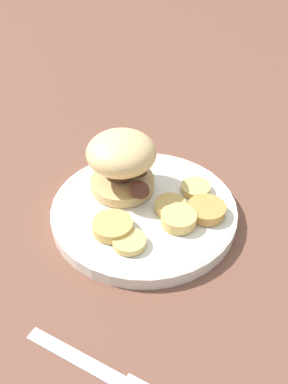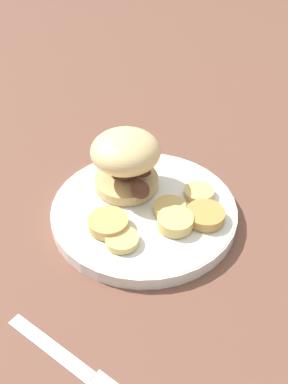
# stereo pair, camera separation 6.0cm
# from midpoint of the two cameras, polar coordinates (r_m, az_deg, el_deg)

# --- Properties ---
(ground_plane) EXTENTS (4.00, 4.00, 0.00)m
(ground_plane) POSITION_cam_midpoint_polar(r_m,az_deg,el_deg) (0.63, -2.73, -3.21)
(ground_plane) COLOR brown
(dinner_plate) EXTENTS (0.26, 0.26, 0.02)m
(dinner_plate) POSITION_cam_midpoint_polar(r_m,az_deg,el_deg) (0.62, -2.76, -2.49)
(dinner_plate) COLOR white
(dinner_plate) RESTS_ON ground_plane
(sandwich) EXTENTS (0.10, 0.12, 0.09)m
(sandwich) POSITION_cam_midpoint_polar(r_m,az_deg,el_deg) (0.62, -5.59, 3.86)
(sandwich) COLOR tan
(sandwich) RESTS_ON dinner_plate
(potato_round_0) EXTENTS (0.04, 0.04, 0.01)m
(potato_round_0) POSITION_cam_midpoint_polar(r_m,az_deg,el_deg) (0.56, -4.94, -6.44)
(potato_round_0) COLOR #DBB766
(potato_round_0) RESTS_ON dinner_plate
(potato_round_1) EXTENTS (0.05, 0.05, 0.01)m
(potato_round_1) POSITION_cam_midpoint_polar(r_m,az_deg,el_deg) (0.60, 5.13, -2.39)
(potato_round_1) COLOR #BC8942
(potato_round_1) RESTS_ON dinner_plate
(potato_round_2) EXTENTS (0.05, 0.05, 0.02)m
(potato_round_2) POSITION_cam_midpoint_polar(r_m,az_deg,el_deg) (0.59, 1.52, -3.53)
(potato_round_2) COLOR #DBB766
(potato_round_2) RESTS_ON dinner_plate
(potato_round_3) EXTENTS (0.04, 0.04, 0.01)m
(potato_round_3) POSITION_cam_midpoint_polar(r_m,az_deg,el_deg) (0.64, 3.92, 0.42)
(potato_round_3) COLOR #DBB766
(potato_round_3) RESTS_ON dinner_plate
(potato_round_4) EXTENTS (0.05, 0.05, 0.01)m
(potato_round_4) POSITION_cam_midpoint_polar(r_m,az_deg,el_deg) (0.58, -6.98, -4.47)
(potato_round_4) COLOR tan
(potato_round_4) RESTS_ON dinner_plate
(potato_round_5) EXTENTS (0.04, 0.04, 0.01)m
(potato_round_5) POSITION_cam_midpoint_polar(r_m,az_deg,el_deg) (0.61, 0.56, -1.92)
(potato_round_5) COLOR tan
(potato_round_5) RESTS_ON dinner_plate
(fork) EXTENTS (0.02, 0.17, 0.00)m
(fork) POSITION_cam_midpoint_polar(r_m,az_deg,el_deg) (0.49, -9.44, -21.60)
(fork) COLOR silver
(fork) RESTS_ON ground_plane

